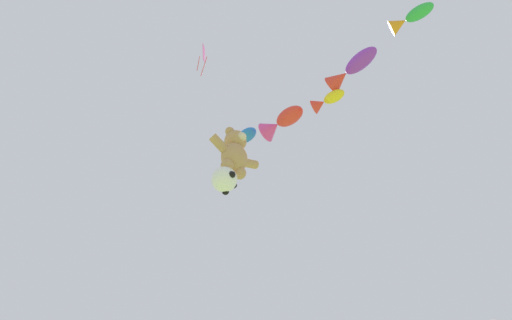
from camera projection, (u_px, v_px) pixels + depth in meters
teddy_bear_kite at (235, 152)px, 14.15m from camera, size 2.51×1.10×2.55m
soccer_ball_kite at (225, 180)px, 12.73m from camera, size 1.07×1.06×0.98m
fish_kite_cobalt at (240, 140)px, 17.59m from camera, size 0.93×1.92×0.86m
fish_kite_crimson at (280, 122)px, 16.10m from camera, size 1.17×2.26×1.03m
fish_kite_goldfin at (326, 101)px, 14.76m from camera, size 0.91×1.54×0.66m
fish_kite_violet at (349, 70)px, 14.36m from camera, size 0.88×2.32×0.87m
fish_kite_emerald at (409, 19)px, 13.44m from camera, size 0.97×1.76×0.67m
diamond_kite at (203, 56)px, 16.70m from camera, size 0.74×0.80×2.46m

